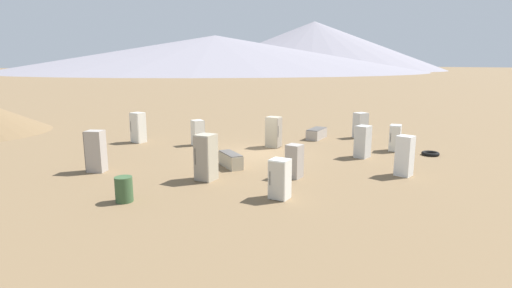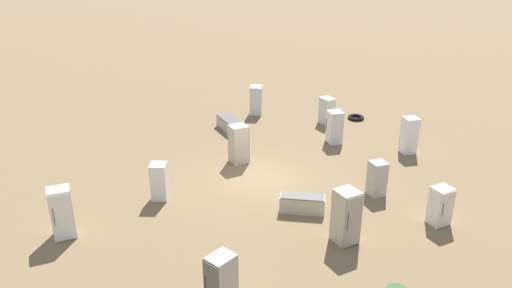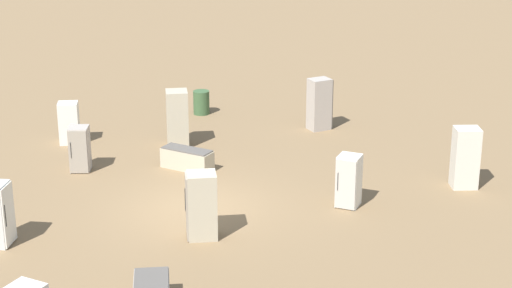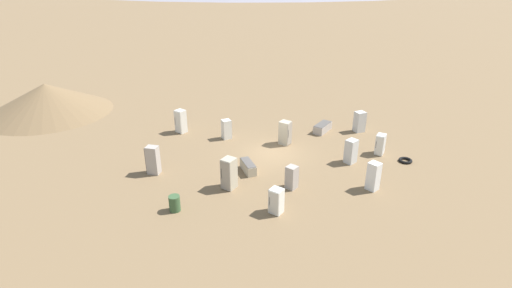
{
  "view_description": "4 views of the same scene",
  "coord_description": "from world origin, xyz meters",
  "px_view_note": "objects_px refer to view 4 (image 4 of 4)",
  "views": [
    {
      "loc": [
        19.04,
        -8.85,
        4.76
      ],
      "look_at": [
        1.25,
        -0.74,
        0.82
      ],
      "focal_mm": 28.0,
      "sensor_mm": 36.0,
      "label": 1
    },
    {
      "loc": [
        3.05,
        -18.71,
        9.76
      ],
      "look_at": [
        -0.38,
        1.26,
        1.05
      ],
      "focal_mm": 35.0,
      "sensor_mm": 36.0,
      "label": 2
    },
    {
      "loc": [
        -12.8,
        18.13,
        9.58
      ],
      "look_at": [
        -1.5,
        -0.76,
        1.94
      ],
      "focal_mm": 60.0,
      "sensor_mm": 36.0,
      "label": 3
    },
    {
      "loc": [
        23.66,
        -9.24,
        12.31
      ],
      "look_at": [
        -0.23,
        -1.1,
        0.79
      ],
      "focal_mm": 28.0,
      "sensor_mm": 36.0,
      "label": 4
    }
  ],
  "objects_px": {
    "discarded_fridge_10": "(322,128)",
    "discarded_fridge_6": "(248,167)",
    "discarded_fridge_1": "(227,129)",
    "discarded_fridge_7": "(360,122)",
    "scrap_tire": "(405,160)",
    "discarded_fridge_4": "(276,201)",
    "discarded_fridge_8": "(229,173)",
    "discarded_fridge_9": "(374,176)",
    "discarded_fridge_11": "(351,151)",
    "discarded_fridge_3": "(181,121)",
    "rusty_barrel": "(175,203)",
    "discarded_fridge_0": "(153,160)",
    "discarded_fridge_5": "(292,177)",
    "discarded_fridge_2": "(285,133)",
    "discarded_fridge_12": "(380,144)"
  },
  "relations": [
    {
      "from": "discarded_fridge_1",
      "to": "discarded_fridge_10",
      "type": "distance_m",
      "value": 7.67
    },
    {
      "from": "discarded_fridge_1",
      "to": "discarded_fridge_9",
      "type": "relative_size",
      "value": 0.86
    },
    {
      "from": "discarded_fridge_1",
      "to": "discarded_fridge_2",
      "type": "height_order",
      "value": "discarded_fridge_2"
    },
    {
      "from": "discarded_fridge_11",
      "to": "discarded_fridge_3",
      "type": "bearing_deg",
      "value": 114.08
    },
    {
      "from": "scrap_tire",
      "to": "discarded_fridge_4",
      "type": "bearing_deg",
      "value": -75.14
    },
    {
      "from": "discarded_fridge_4",
      "to": "scrap_tire",
      "type": "height_order",
      "value": "discarded_fridge_4"
    },
    {
      "from": "discarded_fridge_4",
      "to": "rusty_barrel",
      "type": "xyz_separation_m",
      "value": [
        -1.95,
        -5.12,
        -0.27
      ]
    },
    {
      "from": "scrap_tire",
      "to": "rusty_barrel",
      "type": "height_order",
      "value": "rusty_barrel"
    },
    {
      "from": "discarded_fridge_10",
      "to": "discarded_fridge_11",
      "type": "bearing_deg",
      "value": 135.18
    },
    {
      "from": "discarded_fridge_10",
      "to": "discarded_fridge_6",
      "type": "bearing_deg",
      "value": 83.37
    },
    {
      "from": "discarded_fridge_5",
      "to": "discarded_fridge_9",
      "type": "xyz_separation_m",
      "value": [
        1.69,
        4.48,
        0.16
      ]
    },
    {
      "from": "discarded_fridge_1",
      "to": "discarded_fridge_6",
      "type": "bearing_deg",
      "value": -8.5
    },
    {
      "from": "discarded_fridge_1",
      "to": "discarded_fridge_5",
      "type": "height_order",
      "value": "discarded_fridge_1"
    },
    {
      "from": "discarded_fridge_0",
      "to": "discarded_fridge_7",
      "type": "bearing_deg",
      "value": -51.73
    },
    {
      "from": "discarded_fridge_9",
      "to": "discarded_fridge_10",
      "type": "distance_m",
      "value": 9.06
    },
    {
      "from": "discarded_fridge_3",
      "to": "discarded_fridge_4",
      "type": "height_order",
      "value": "discarded_fridge_3"
    },
    {
      "from": "discarded_fridge_11",
      "to": "discarded_fridge_2",
      "type": "bearing_deg",
      "value": 101.52
    },
    {
      "from": "discarded_fridge_7",
      "to": "discarded_fridge_8",
      "type": "height_order",
      "value": "discarded_fridge_8"
    },
    {
      "from": "discarded_fridge_8",
      "to": "discarded_fridge_12",
      "type": "distance_m",
      "value": 11.28
    },
    {
      "from": "discarded_fridge_0",
      "to": "discarded_fridge_6",
      "type": "height_order",
      "value": "discarded_fridge_0"
    },
    {
      "from": "discarded_fridge_4",
      "to": "discarded_fridge_6",
      "type": "relative_size",
      "value": 0.86
    },
    {
      "from": "discarded_fridge_2",
      "to": "rusty_barrel",
      "type": "height_order",
      "value": "discarded_fridge_2"
    },
    {
      "from": "discarded_fridge_4",
      "to": "discarded_fridge_3",
      "type": "bearing_deg",
      "value": -23.54
    },
    {
      "from": "discarded_fridge_4",
      "to": "rusty_barrel",
      "type": "relative_size",
      "value": 1.6
    },
    {
      "from": "discarded_fridge_7",
      "to": "discarded_fridge_12",
      "type": "bearing_deg",
      "value": -16.44
    },
    {
      "from": "discarded_fridge_7",
      "to": "discarded_fridge_11",
      "type": "bearing_deg",
      "value": -42.03
    },
    {
      "from": "discarded_fridge_0",
      "to": "discarded_fridge_6",
      "type": "relative_size",
      "value": 1.1
    },
    {
      "from": "discarded_fridge_1",
      "to": "discarded_fridge_7",
      "type": "relative_size",
      "value": 0.91
    },
    {
      "from": "discarded_fridge_0",
      "to": "discarded_fridge_2",
      "type": "bearing_deg",
      "value": -49.34
    },
    {
      "from": "discarded_fridge_5",
      "to": "discarded_fridge_6",
      "type": "relative_size",
      "value": 0.85
    },
    {
      "from": "discarded_fridge_0",
      "to": "discarded_fridge_8",
      "type": "relative_size",
      "value": 0.97
    },
    {
      "from": "discarded_fridge_0",
      "to": "discarded_fridge_11",
      "type": "height_order",
      "value": "discarded_fridge_0"
    },
    {
      "from": "scrap_tire",
      "to": "discarded_fridge_10",
      "type": "bearing_deg",
      "value": -156.57
    },
    {
      "from": "discarded_fridge_6",
      "to": "discarded_fridge_8",
      "type": "xyz_separation_m",
      "value": [
        1.58,
        -1.69,
        0.63
      ]
    },
    {
      "from": "discarded_fridge_4",
      "to": "discarded_fridge_11",
      "type": "bearing_deg",
      "value": -97.15
    },
    {
      "from": "discarded_fridge_9",
      "to": "discarded_fridge_10",
      "type": "xyz_separation_m",
      "value": [
        -8.94,
        1.34,
        -0.55
      ]
    },
    {
      "from": "discarded_fridge_3",
      "to": "discarded_fridge_12",
      "type": "relative_size",
      "value": 1.26
    },
    {
      "from": "discarded_fridge_4",
      "to": "discarded_fridge_5",
      "type": "bearing_deg",
      "value": -77.54
    },
    {
      "from": "discarded_fridge_9",
      "to": "scrap_tire",
      "type": "height_order",
      "value": "discarded_fridge_9"
    },
    {
      "from": "discarded_fridge_8",
      "to": "rusty_barrel",
      "type": "xyz_separation_m",
      "value": [
        1.38,
        -3.43,
        -0.51
      ]
    },
    {
      "from": "discarded_fridge_7",
      "to": "discarded_fridge_9",
      "type": "relative_size",
      "value": 0.94
    },
    {
      "from": "discarded_fridge_12",
      "to": "scrap_tire",
      "type": "bearing_deg",
      "value": 169.74
    },
    {
      "from": "discarded_fridge_12",
      "to": "discarded_fridge_4",
      "type": "bearing_deg",
      "value": 73.48
    },
    {
      "from": "discarded_fridge_3",
      "to": "rusty_barrel",
      "type": "height_order",
      "value": "discarded_fridge_3"
    },
    {
      "from": "discarded_fridge_9",
      "to": "rusty_barrel",
      "type": "bearing_deg",
      "value": -120.52
    },
    {
      "from": "discarded_fridge_0",
      "to": "discarded_fridge_1",
      "type": "xyz_separation_m",
      "value": [
        -3.87,
        5.84,
        -0.18
      ]
    },
    {
      "from": "discarded_fridge_7",
      "to": "discarded_fridge_10",
      "type": "relative_size",
      "value": 0.84
    },
    {
      "from": "discarded_fridge_6",
      "to": "discarded_fridge_8",
      "type": "bearing_deg",
      "value": 41.49
    },
    {
      "from": "discarded_fridge_0",
      "to": "discarded_fridge_1",
      "type": "height_order",
      "value": "discarded_fridge_0"
    },
    {
      "from": "scrap_tire",
      "to": "rusty_barrel",
      "type": "bearing_deg",
      "value": -86.93
    }
  ]
}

